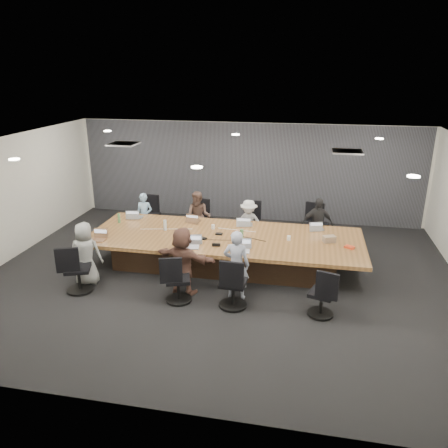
% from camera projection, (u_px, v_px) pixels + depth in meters
% --- Properties ---
extents(floor, '(10.00, 8.00, 0.00)m').
position_uv_depth(floor, '(220.00, 276.00, 9.42)').
color(floor, black).
rests_on(floor, ground).
extents(ceiling, '(10.00, 8.00, 0.00)m').
position_uv_depth(ceiling, '(220.00, 146.00, 8.47)').
color(ceiling, white).
rests_on(ceiling, wall_back).
extents(wall_back, '(10.00, 0.00, 2.80)m').
position_uv_depth(wall_back, '(248.00, 172.00, 12.64)').
color(wall_back, beige).
rests_on(wall_back, ground).
extents(wall_front, '(10.00, 0.00, 2.80)m').
position_uv_depth(wall_front, '(153.00, 318.00, 5.25)').
color(wall_front, beige).
rests_on(wall_front, ground).
extents(wall_left, '(0.00, 8.00, 2.80)m').
position_uv_depth(wall_left, '(4.00, 201.00, 9.85)').
color(wall_left, beige).
rests_on(wall_left, ground).
extents(curtain, '(9.80, 0.04, 2.80)m').
position_uv_depth(curtain, '(248.00, 172.00, 12.56)').
color(curtain, '#4A4C54').
rests_on(curtain, ground).
extents(conference_table, '(6.00, 2.20, 0.74)m').
position_uv_depth(conference_table, '(225.00, 250.00, 9.74)').
color(conference_table, '#3A2618').
rests_on(conference_table, ground).
extents(chair_0, '(0.59, 0.59, 0.83)m').
position_uv_depth(chair_0, '(150.00, 218.00, 11.74)').
color(chair_0, black).
rests_on(chair_0, ground).
extents(chair_1, '(0.60, 0.60, 0.77)m').
position_uv_depth(chair_1, '(202.00, 223.00, 11.49)').
color(chair_1, black).
rests_on(chair_1, ground).
extents(chair_2, '(0.60, 0.60, 0.80)m').
position_uv_depth(chair_2, '(250.00, 225.00, 11.25)').
color(chair_2, black).
rests_on(chair_2, ground).
extents(chair_3, '(0.73, 0.73, 0.88)m').
position_uv_depth(chair_3, '(316.00, 228.00, 10.93)').
color(chair_3, black).
rests_on(chair_3, ground).
extents(chair_4, '(0.71, 0.71, 0.82)m').
position_uv_depth(chair_4, '(78.00, 272.00, 8.65)').
color(chair_4, black).
rests_on(chair_4, ground).
extents(chair_5, '(0.65, 0.65, 0.77)m').
position_uv_depth(chair_5, '(178.00, 283.00, 8.28)').
color(chair_5, black).
rests_on(chair_5, ground).
extents(chair_6, '(0.58, 0.58, 0.82)m').
position_uv_depth(chair_6, '(233.00, 287.00, 8.08)').
color(chair_6, black).
rests_on(chair_6, ground).
extents(chair_7, '(0.61, 0.61, 0.73)m').
position_uv_depth(chair_7, '(322.00, 297.00, 7.80)').
color(chair_7, black).
rests_on(chair_7, ground).
extents(person_0, '(0.44, 0.29, 1.20)m').
position_uv_depth(person_0, '(144.00, 216.00, 11.36)').
color(person_0, '#91BCDD').
rests_on(person_0, ground).
extents(laptop_0, '(0.36, 0.27, 0.02)m').
position_uv_depth(laptop_0, '(136.00, 217.00, 10.80)').
color(laptop_0, '#B2B2B7').
rests_on(laptop_0, conference_table).
extents(person_1, '(0.65, 0.51, 1.32)m').
position_uv_depth(person_1, '(199.00, 217.00, 11.07)').
color(person_1, brown).
rests_on(person_1, ground).
extents(laptop_1, '(0.38, 0.30, 0.02)m').
position_uv_depth(laptop_1, '(193.00, 221.00, 10.54)').
color(laptop_1, '#8C6647').
rests_on(laptop_1, conference_table).
extents(person_2, '(0.82, 0.55, 1.18)m').
position_uv_depth(person_2, '(249.00, 223.00, 10.86)').
color(person_2, '#B6B6B6').
rests_on(person_2, ground).
extents(laptop_2, '(0.36, 0.27, 0.02)m').
position_uv_depth(laptop_2, '(245.00, 224.00, 10.30)').
color(laptop_2, '#B2B2B7').
rests_on(laptop_2, conference_table).
extents(person_3, '(0.84, 0.51, 1.33)m').
position_uv_depth(person_3, '(317.00, 225.00, 10.54)').
color(person_3, '#272728').
rests_on(person_3, ground).
extents(laptop_3, '(0.34, 0.27, 0.02)m').
position_uv_depth(laptop_3, '(317.00, 229.00, 10.00)').
color(laptop_3, '#B2B2B7').
rests_on(laptop_3, conference_table).
extents(person_4, '(0.72, 0.54, 1.33)m').
position_uv_depth(person_4, '(86.00, 254.00, 8.89)').
color(person_4, gray).
rests_on(person_4, ground).
extents(laptop_4, '(0.33, 0.24, 0.02)m').
position_uv_depth(laptop_4, '(98.00, 240.00, 9.37)').
color(laptop_4, '#8C6647').
rests_on(laptop_4, conference_table).
extents(person_5, '(1.34, 0.69, 1.38)m').
position_uv_depth(person_5, '(183.00, 261.00, 8.50)').
color(person_5, brown).
rests_on(person_5, ground).
extents(laptop_5, '(0.39, 0.30, 0.02)m').
position_uv_depth(laptop_5, '(190.00, 247.00, 8.99)').
color(laptop_5, '#B2B2B7').
rests_on(laptop_5, conference_table).
extents(person_6, '(0.52, 0.36, 1.39)m').
position_uv_depth(person_6, '(236.00, 265.00, 8.31)').
color(person_6, '#959BB1').
rests_on(person_6, ground).
extents(laptop_6, '(0.37, 0.27, 0.02)m').
position_uv_depth(laptop_6, '(241.00, 251.00, 8.80)').
color(laptop_6, '#B2B2B7').
rests_on(laptop_6, conference_table).
extents(bottle_green_left, '(0.08, 0.08, 0.23)m').
position_uv_depth(bottle_green_left, '(119.00, 218.00, 10.41)').
color(bottle_green_left, '#4B844B').
rests_on(bottle_green_left, conference_table).
extents(bottle_green_right, '(0.08, 0.08, 0.26)m').
position_uv_depth(bottle_green_right, '(242.00, 235.00, 9.29)').
color(bottle_green_right, '#4B844B').
rests_on(bottle_green_right, conference_table).
extents(bottle_clear, '(0.10, 0.10, 0.24)m').
position_uv_depth(bottle_clear, '(165.00, 225.00, 9.91)').
color(bottle_clear, silver).
rests_on(bottle_clear, conference_table).
extents(cup_white_far, '(0.10, 0.10, 0.10)m').
position_uv_depth(cup_white_far, '(213.00, 227.00, 10.02)').
color(cup_white_far, white).
rests_on(cup_white_far, conference_table).
extents(cup_white_near, '(0.10, 0.10, 0.10)m').
position_uv_depth(cup_white_near, '(289.00, 238.00, 9.36)').
color(cup_white_near, white).
rests_on(cup_white_near, conference_table).
extents(mug_brown, '(0.13, 0.13, 0.12)m').
position_uv_depth(mug_brown, '(104.00, 232.00, 9.70)').
color(mug_brown, brown).
rests_on(mug_brown, conference_table).
extents(mic_left, '(0.18, 0.16, 0.03)m').
position_uv_depth(mic_left, '(203.00, 238.00, 9.44)').
color(mic_left, black).
rests_on(mic_left, conference_table).
extents(mic_right, '(0.16, 0.11, 0.03)m').
position_uv_depth(mic_right, '(219.00, 234.00, 9.69)').
color(mic_right, black).
rests_on(mic_right, conference_table).
extents(stapler, '(0.17, 0.06, 0.06)m').
position_uv_depth(stapler, '(216.00, 245.00, 9.05)').
color(stapler, black).
rests_on(stapler, conference_table).
extents(canvas_bag, '(0.29, 0.24, 0.14)m').
position_uv_depth(canvas_bag, '(329.00, 239.00, 9.25)').
color(canvas_bag, '#967E62').
rests_on(canvas_bag, conference_table).
extents(snack_packet, '(0.23, 0.20, 0.04)m').
position_uv_depth(snack_packet, '(350.00, 247.00, 8.96)').
color(snack_packet, '#E5401B').
rests_on(snack_packet, conference_table).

